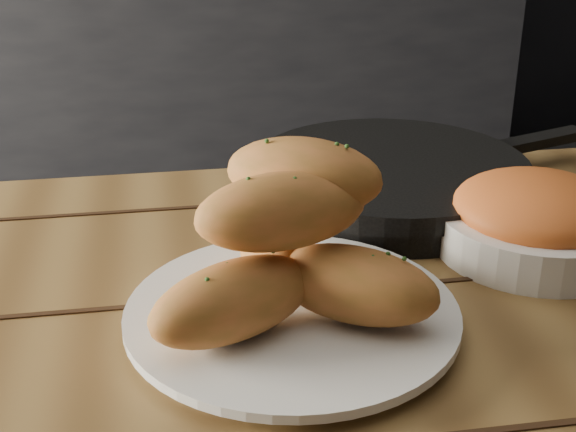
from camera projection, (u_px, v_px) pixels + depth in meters
The scene contains 5 objects.
counter at pixel (85, 64), 2.68m from camera, with size 2.80×0.60×0.90m, color black.
plate at pixel (292, 317), 0.65m from camera, with size 0.27×0.27×0.02m.
bread_rolls at pixel (290, 245), 0.62m from camera, with size 0.24×0.21×0.13m.
skillet at pixel (391, 179), 0.88m from camera, with size 0.43×0.30×0.05m.
bowl at pixel (537, 219), 0.76m from camera, with size 0.19×0.19×0.07m.
Camera 1 is at (0.25, -1.02, 1.10)m, focal length 50.00 mm.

